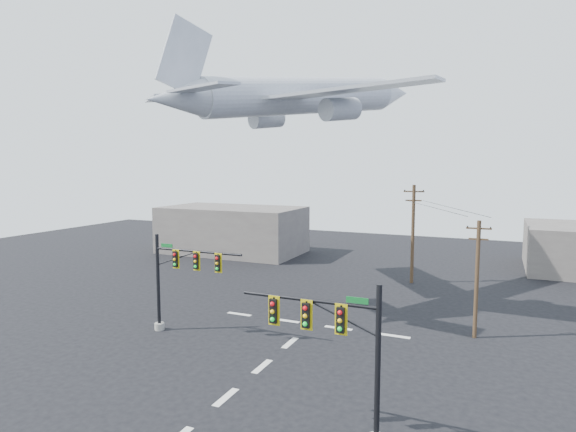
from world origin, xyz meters
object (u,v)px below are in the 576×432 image
at_px(signal_mast_far, 177,278).
at_px(utility_pole_b, 413,232).
at_px(utility_pole_a, 477,277).
at_px(airliner, 303,97).
at_px(signal_mast_near, 341,351).

relative_size(signal_mast_far, utility_pole_b, 0.73).
bearing_deg(signal_mast_far, utility_pole_a, 21.24).
distance_m(signal_mast_far, airliner, 18.36).
xyz_separation_m(signal_mast_near, utility_pole_a, (4.60, 15.07, 0.30)).
distance_m(utility_pole_a, airliner, 19.90).
relative_size(signal_mast_near, utility_pole_a, 0.86).
bearing_deg(airliner, signal_mast_far, -172.17).
distance_m(utility_pole_b, airliner, 17.09).
relative_size(signal_mast_far, utility_pole_a, 0.88).
bearing_deg(signal_mast_near, airliner, 116.17).
xyz_separation_m(signal_mast_far, airliner, (4.31, 11.87, 13.33)).
xyz_separation_m(utility_pole_a, airliner, (-14.29, 4.64, 13.05)).
xyz_separation_m(signal_mast_far, utility_pole_b, (12.23, 20.91, 1.18)).
bearing_deg(utility_pole_a, signal_mast_far, -159.59).
xyz_separation_m(signal_mast_near, signal_mast_far, (-13.99, 7.84, 0.01)).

